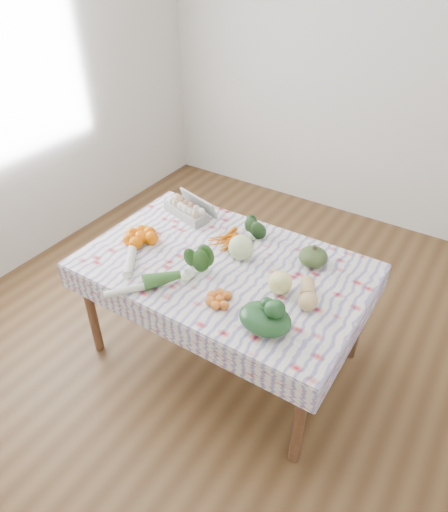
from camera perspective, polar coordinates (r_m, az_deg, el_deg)
The scene contains 17 objects.
ground at distance 3.21m, azimuth 0.00°, elevation -11.85°, with size 4.50×4.50×0.00m, color #50341B.
wall_back at distance 4.32m, azimuth 17.68°, elevation 21.64°, with size 4.00×0.04×2.80m, color silver.
dining_table at distance 2.74m, azimuth 0.00°, elevation -2.38°, with size 1.60×1.00×0.75m.
tablecloth at distance 2.69m, azimuth 0.00°, elevation -1.09°, with size 1.66×1.06×0.01m, color white.
egg_carton at distance 3.12m, azimuth -4.75°, elevation 5.72°, with size 0.34×0.14×0.09m, color #A1A19D.
carrot_bunch at distance 2.85m, azimuth 0.33°, elevation 1.93°, with size 0.22×0.20×0.04m, color orange.
kale_bunch at distance 2.87m, azimuth 3.70°, elevation 3.33°, with size 0.15×0.13×0.13m, color #1B3515.
kabocha_squash at distance 2.70m, azimuth 11.09°, elevation -0.10°, with size 0.17×0.17×0.11m, color #3D5327.
cabbage at distance 2.69m, azimuth 2.13°, elevation 1.11°, with size 0.15×0.15×0.15m, color #C4E294.
butternut_squash at distance 2.45m, azimuth 10.46°, elevation -4.59°, with size 0.10×0.22×0.10m, color tan.
orange_cluster at distance 2.88m, azimuth -10.37°, elevation 2.33°, with size 0.27×0.27×0.09m, color #F16500.
broccoli at distance 2.59m, azimuth -3.78°, elevation -1.19°, with size 0.15×0.15×0.11m, color #1D4513.
mandarin_cluster at distance 2.41m, azimuth -0.54°, elevation -5.36°, with size 0.18×0.18×0.05m, color orange.
grapefruit at distance 2.47m, azimuth 7.02°, elevation -3.32°, with size 0.13×0.13×0.13m, color #EBE580.
spinach_bag at distance 2.26m, azimuth 5.16°, elevation -7.83°, with size 0.27×0.22×0.12m, color #153719.
daikon at distance 2.76m, azimuth -11.53°, elevation -0.03°, with size 0.05×0.05×0.38m, color beige.
leek at distance 2.53m, azimuth -10.22°, elevation -3.77°, with size 0.05×0.05×0.41m, color silver.
Camera 1 is at (1.15, -1.79, 2.40)m, focal length 32.00 mm.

